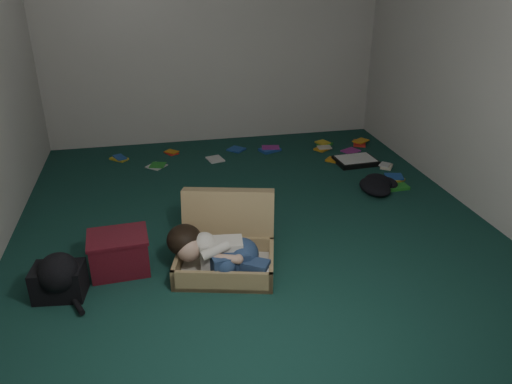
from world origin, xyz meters
name	(u,v)px	position (x,y,z in m)	size (l,w,h in m)	color
floor	(252,221)	(0.00, 0.00, 0.00)	(4.50, 4.50, 0.00)	#143B33
wall_back	(213,33)	(0.00, 2.25, 1.30)	(4.50, 4.50, 0.00)	silver
wall_front	(377,194)	(0.00, -2.25, 1.30)	(4.50, 4.50, 0.00)	silver
wall_right	(485,61)	(2.00, 0.00, 1.30)	(4.50, 4.50, 0.00)	silver
suitcase	(227,244)	(-0.32, -0.59, 0.15)	(0.85, 0.83, 0.51)	tan
person	(217,252)	(-0.41, -0.75, 0.20)	(0.72, 0.50, 0.32)	silver
maroon_bin	(119,253)	(-1.09, -0.54, 0.15)	(0.44, 0.36, 0.29)	#54111B
backpack	(59,280)	(-1.48, -0.77, 0.12)	(0.41, 0.33, 0.25)	black
clothing_pile	(380,181)	(1.40, 0.44, 0.07)	(0.46, 0.37, 0.15)	black
paper_tray	(356,161)	(1.41, 1.10, 0.03)	(0.46, 0.36, 0.06)	black
book_scatter	(287,158)	(0.70, 1.40, 0.01)	(3.09, 1.70, 0.02)	gold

